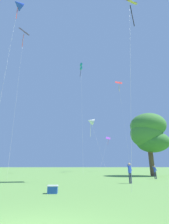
{
  "coord_description": "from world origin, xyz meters",
  "views": [
    {
      "loc": [
        1.13,
        -4.18,
        1.5
      ],
      "look_at": [
        2.57,
        26.62,
        11.41
      ],
      "focal_mm": 26.92,
      "sensor_mm": 36.0,
      "label": 1
    }
  ],
  "objects_px": {
    "kite_teal_box": "(81,67)",
    "kite_blue_delta": "(18,4)",
    "kite_black_large": "(24,36)",
    "person_with_spool": "(130,171)",
    "kite_yellow_diamond": "(131,7)",
    "tree_left_oak": "(149,133)",
    "person_child_small": "(155,171)",
    "kite_red_high": "(119,85)",
    "kite_white_distant": "(91,121)",
    "kite_purple_streamer": "(108,140)",
    "picnic_cooler": "(53,189)"
  },
  "relations": [
    {
      "from": "kite_white_distant",
      "to": "kite_purple_streamer",
      "type": "distance_m",
      "value": 9.12
    },
    {
      "from": "tree_left_oak",
      "to": "picnic_cooler",
      "type": "relative_size",
      "value": 16.62
    },
    {
      "from": "kite_white_distant",
      "to": "kite_blue_delta",
      "type": "xyz_separation_m",
      "value": [
        -13.56,
        -21.52,
        14.04
      ]
    },
    {
      "from": "kite_yellow_diamond",
      "to": "picnic_cooler",
      "type": "xyz_separation_m",
      "value": [
        -8.18,
        -5.94,
        -21.16
      ]
    },
    {
      "from": "kite_white_distant",
      "to": "person_child_small",
      "type": "bearing_deg",
      "value": -74.64
    },
    {
      "from": "kite_red_high",
      "to": "person_child_small",
      "type": "relative_size",
      "value": 18.46
    },
    {
      "from": "kite_white_distant",
      "to": "kite_blue_delta",
      "type": "height_order",
      "value": "kite_blue_delta"
    },
    {
      "from": "person_child_small",
      "to": "kite_purple_streamer",
      "type": "bearing_deg",
      "value": 90.88
    },
    {
      "from": "kite_black_large",
      "to": "kite_yellow_diamond",
      "type": "height_order",
      "value": "kite_black_large"
    },
    {
      "from": "kite_purple_streamer",
      "to": "kite_white_distant",
      "type": "bearing_deg",
      "value": -131.93
    },
    {
      "from": "kite_blue_delta",
      "to": "person_child_small",
      "type": "xyz_separation_m",
      "value": [
        19.49,
        -0.04,
        -25.81
      ]
    },
    {
      "from": "kite_red_high",
      "to": "person_child_small",
      "type": "height_order",
      "value": "kite_red_high"
    },
    {
      "from": "kite_yellow_diamond",
      "to": "person_child_small",
      "type": "bearing_deg",
      "value": 59.94
    },
    {
      "from": "kite_black_large",
      "to": "kite_purple_streamer",
      "type": "relative_size",
      "value": 2.5
    },
    {
      "from": "kite_white_distant",
      "to": "kite_yellow_diamond",
      "type": "distance_m",
      "value": 27.86
    },
    {
      "from": "kite_red_high",
      "to": "kite_white_distant",
      "type": "bearing_deg",
      "value": -148.92
    },
    {
      "from": "person_child_small",
      "to": "tree_left_oak",
      "type": "xyz_separation_m",
      "value": [
        2.3,
        5.76,
        5.78
      ]
    },
    {
      "from": "kite_teal_box",
      "to": "kite_white_distant",
      "type": "bearing_deg",
      "value": 60.0
    },
    {
      "from": "kite_red_high",
      "to": "picnic_cooler",
      "type": "relative_size",
      "value": 47.31
    },
    {
      "from": "tree_left_oak",
      "to": "kite_yellow_diamond",
      "type": "bearing_deg",
      "value": -115.67
    },
    {
      "from": "kite_white_distant",
      "to": "kite_red_high",
      "type": "relative_size",
      "value": 0.49
    },
    {
      "from": "kite_black_large",
      "to": "person_child_small",
      "type": "xyz_separation_m",
      "value": [
        18.91,
        -2.57,
        -21.66
      ]
    },
    {
      "from": "kite_yellow_diamond",
      "to": "tree_left_oak",
      "type": "distance_m",
      "value": 18.72
    },
    {
      "from": "kite_white_distant",
      "to": "kite_red_high",
      "type": "bearing_deg",
      "value": 31.08
    },
    {
      "from": "tree_left_oak",
      "to": "person_with_spool",
      "type": "bearing_deg",
      "value": -122.53
    },
    {
      "from": "kite_teal_box",
      "to": "kite_purple_streamer",
      "type": "height_order",
      "value": "kite_teal_box"
    },
    {
      "from": "kite_red_high",
      "to": "person_with_spool",
      "type": "relative_size",
      "value": 16.14
    },
    {
      "from": "kite_purple_streamer",
      "to": "kite_blue_delta",
      "type": "xyz_separation_m",
      "value": [
        -19.06,
        -27.64,
        17.97
      ]
    },
    {
      "from": "kite_teal_box",
      "to": "picnic_cooler",
      "type": "xyz_separation_m",
      "value": [
        -2.23,
        -27.43,
        -25.81
      ]
    },
    {
      "from": "kite_white_distant",
      "to": "kite_purple_streamer",
      "type": "bearing_deg",
      "value": 48.07
    },
    {
      "from": "kite_black_large",
      "to": "kite_red_high",
      "type": "relative_size",
      "value": 0.86
    },
    {
      "from": "kite_blue_delta",
      "to": "kite_black_large",
      "type": "bearing_deg",
      "value": 77.22
    },
    {
      "from": "kite_purple_streamer",
      "to": "tree_left_oak",
      "type": "relative_size",
      "value": 0.98
    },
    {
      "from": "kite_white_distant",
      "to": "kite_teal_box",
      "type": "xyz_separation_m",
      "value": [
        -2.77,
        -4.79,
        13.34
      ]
    },
    {
      "from": "kite_red_high",
      "to": "kite_blue_delta",
      "type": "bearing_deg",
      "value": -130.45
    },
    {
      "from": "kite_white_distant",
      "to": "kite_yellow_diamond",
      "type": "relative_size",
      "value": 0.59
    },
    {
      "from": "kite_white_distant",
      "to": "kite_blue_delta",
      "type": "relative_size",
      "value": 0.5
    },
    {
      "from": "kite_black_large",
      "to": "person_with_spool",
      "type": "distance_m",
      "value": 26.95
    },
    {
      "from": "kite_teal_box",
      "to": "kite_blue_delta",
      "type": "xyz_separation_m",
      "value": [
        -10.8,
        -16.72,
        0.7
      ]
    },
    {
      "from": "kite_teal_box",
      "to": "kite_blue_delta",
      "type": "bearing_deg",
      "value": -122.85
    },
    {
      "from": "tree_left_oak",
      "to": "picnic_cooler",
      "type": "distance_m",
      "value": 22.06
    },
    {
      "from": "kite_white_distant",
      "to": "kite_blue_delta",
      "type": "distance_m",
      "value": 29.05
    },
    {
      "from": "person_child_small",
      "to": "picnic_cooler",
      "type": "relative_size",
      "value": 2.56
    },
    {
      "from": "kite_white_distant",
      "to": "kite_yellow_diamond",
      "type": "bearing_deg",
      "value": -83.08
    },
    {
      "from": "person_child_small",
      "to": "picnic_cooler",
      "type": "distance_m",
      "value": 15.28
    },
    {
      "from": "tree_left_oak",
      "to": "picnic_cooler",
      "type": "bearing_deg",
      "value": -128.84
    },
    {
      "from": "tree_left_oak",
      "to": "picnic_cooler",
      "type": "height_order",
      "value": "tree_left_oak"
    },
    {
      "from": "kite_white_distant",
      "to": "kite_yellow_diamond",
      "type": "xyz_separation_m",
      "value": [
        3.19,
        -26.28,
        8.69
      ]
    },
    {
      "from": "kite_teal_box",
      "to": "kite_yellow_diamond",
      "type": "distance_m",
      "value": 22.78
    },
    {
      "from": "kite_purple_streamer",
      "to": "person_with_spool",
      "type": "distance_m",
      "value": 34.06
    }
  ]
}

